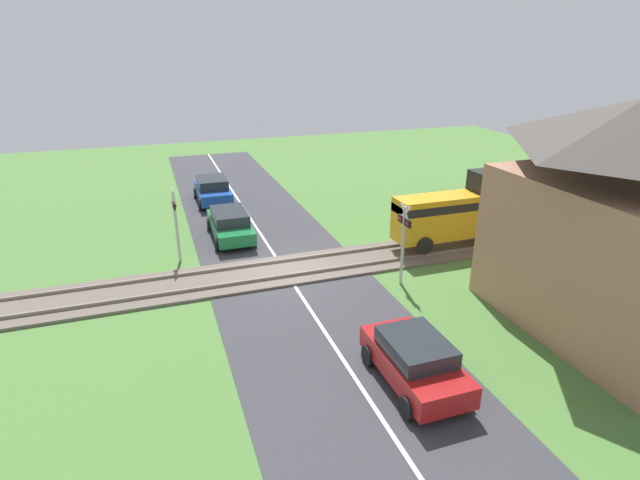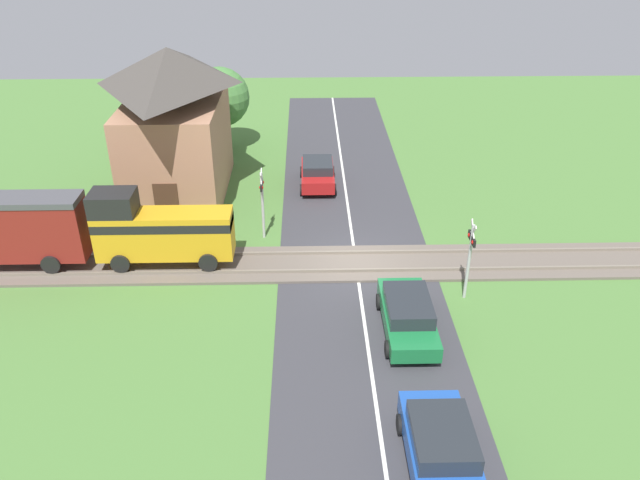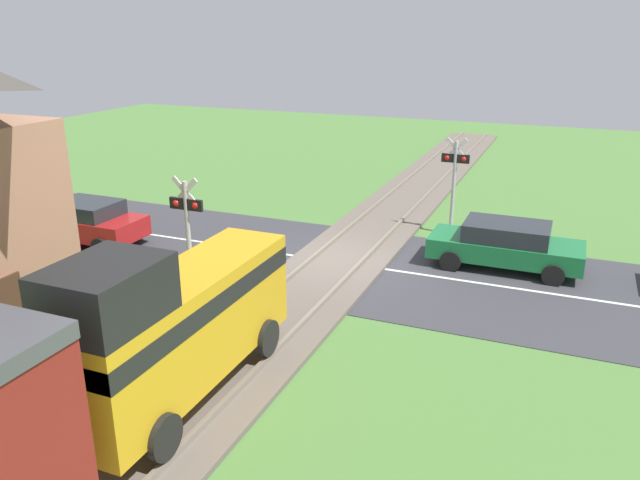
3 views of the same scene
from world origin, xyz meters
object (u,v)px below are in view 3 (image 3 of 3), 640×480
(crossing_signal_west_approach, at_px, (454,173))
(car_near_crossing, at_px, (505,244))
(pedestrian_by_station, at_px, (73,347))
(crossing_signal_east_approach, at_px, (188,224))
(car_far_side, at_px, (88,221))

(crossing_signal_west_approach, bearing_deg, car_near_crossing, 129.00)
(pedestrian_by_station, bearing_deg, crossing_signal_west_approach, -112.84)
(crossing_signal_east_approach, bearing_deg, car_near_crossing, -142.27)
(car_near_crossing, relative_size, car_far_side, 1.18)
(car_far_side, height_order, pedestrian_by_station, pedestrian_by_station)
(crossing_signal_west_approach, bearing_deg, pedestrian_by_station, 67.16)
(car_far_side, distance_m, pedestrian_by_station, 8.50)
(car_far_side, xyz_separation_m, crossing_signal_west_approach, (-10.48, -5.40, 1.33))
(car_far_side, distance_m, crossing_signal_west_approach, 11.86)
(car_near_crossing, xyz_separation_m, pedestrian_by_station, (7.05, 9.38, -0.01))
(car_far_side, height_order, crossing_signal_east_approach, crossing_signal_east_approach)
(car_far_side, relative_size, crossing_signal_west_approach, 1.11)
(car_near_crossing, height_order, crossing_signal_east_approach, crossing_signal_east_approach)
(car_near_crossing, bearing_deg, crossing_signal_west_approach, -51.00)
(car_far_side, bearing_deg, crossing_signal_east_approach, 155.61)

